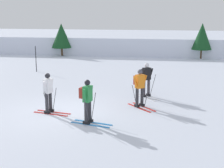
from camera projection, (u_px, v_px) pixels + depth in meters
The scene contains 9 objects.
ground_plane at pixel (62, 112), 13.79m from camera, with size 120.00×120.00×0.00m, color silver.
far_snow_ridge at pixel (123, 44), 33.68m from camera, with size 80.00×7.35×1.68m, color silver.
skier_white at pixel (48, 92), 13.51m from camera, with size 1.64×0.99×1.71m.
skier_orange at pixel (139, 86), 14.39m from camera, with size 1.35×1.43×1.71m.
skier_green at pixel (87, 99), 12.24m from camera, with size 1.64×0.98×1.71m.
skier_black at pixel (147, 79), 16.10m from camera, with size 1.28×1.48×1.71m.
trail_marker_pole at pixel (36, 59), 22.76m from camera, with size 0.05×0.05×1.81m, color black.
conifer_far_left at pixel (61, 36), 30.77m from camera, with size 1.92×1.92×3.04m.
conifer_far_right at pixel (202, 36), 28.78m from camera, with size 1.79×1.79×3.15m.
Camera 1 is at (4.22, -12.67, 4.22)m, focal length 52.13 mm.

